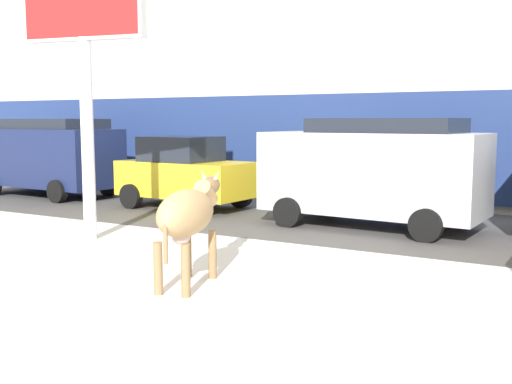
{
  "coord_description": "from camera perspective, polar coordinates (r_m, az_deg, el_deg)",
  "views": [
    {
      "loc": [
        4.91,
        -5.01,
        2.28
      ],
      "look_at": [
        0.04,
        3.59,
        1.1
      ],
      "focal_mm": 42.39,
      "sensor_mm": 36.0,
      "label": 1
    }
  ],
  "objects": [
    {
      "name": "billboard",
      "position": [
        12.0,
        -16.03,
        16.3
      ],
      "size": [
        2.52,
        0.64,
        5.56
      ],
      "color": "silver",
      "rests_on": "ground"
    },
    {
      "name": "road_strip",
      "position": [
        13.82,
        8.32,
        -2.75
      ],
      "size": [
        60.0,
        5.6,
        0.01
      ],
      "primitive_type": "cube",
      "color": "#514F4C",
      "rests_on": "ground"
    },
    {
      "name": "car_navy_van",
      "position": [
        19.25,
        -18.88,
        3.34
      ],
      "size": [
        4.71,
        2.35,
        2.32
      ],
      "color": "#19234C",
      "rests_on": "ground"
    },
    {
      "name": "car_yellow_hatchback",
      "position": [
        15.79,
        -6.74,
        1.83
      ],
      "size": [
        3.6,
        2.1,
        1.86
      ],
      "color": "gold",
      "rests_on": "ground"
    },
    {
      "name": "car_silver_van",
      "position": [
        13.03,
        10.98,
        2.11
      ],
      "size": [
        4.71,
        2.35,
        2.32
      ],
      "color": "#B7BABF",
      "rests_on": "ground"
    },
    {
      "name": "ground_plane",
      "position": [
        7.38,
        -14.41,
        -11.4
      ],
      "size": [
        120.0,
        120.0,
        0.0
      ],
      "primitive_type": "plane",
      "color": "white"
    },
    {
      "name": "cow_tan",
      "position": [
        8.35,
        -6.43,
        -2.1
      ],
      "size": [
        0.9,
        1.94,
        1.54
      ],
      "color": "tan",
      "rests_on": "ground"
    },
    {
      "name": "pedestrian_near_billboard",
      "position": [
        20.04,
        -9.15,
        2.7
      ],
      "size": [
        0.36,
        0.24,
        1.73
      ],
      "color": "#282833",
      "rests_on": "ground"
    }
  ]
}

